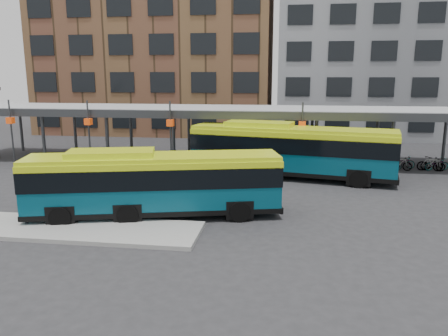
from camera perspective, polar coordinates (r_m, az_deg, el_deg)
ground at (r=21.28m, az=-5.71°, el=-5.93°), size 120.00×120.00×0.00m
boarding_island at (r=20.66m, az=-22.88°, el=-7.14°), size 14.00×3.00×0.18m
canopy at (r=32.99m, az=-0.63°, el=7.47°), size 40.00×6.53×4.80m
building_brick at (r=53.94m, az=-8.38°, el=16.67°), size 26.00×14.00×22.00m
building_grey at (r=52.93m, az=20.88°, el=15.04°), size 24.00×14.00×20.00m
bus_front at (r=20.56m, az=-9.19°, el=-1.83°), size 11.87×5.20×3.20m
bus_rear at (r=28.45m, az=8.67°, el=2.44°), size 13.25×5.22×3.57m
pedestrian at (r=20.99m, az=-24.35°, el=-4.54°), size 0.39×0.61×1.50m
bike_rack at (r=33.26m, az=22.47°, el=0.61°), size 6.36×1.50×1.07m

